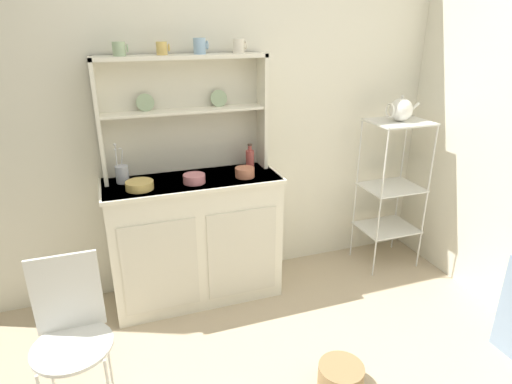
{
  "coord_description": "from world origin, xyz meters",
  "views": [
    {
      "loc": [
        -0.75,
        -1.24,
        1.82
      ],
      "look_at": [
        0.08,
        1.12,
        0.83
      ],
      "focal_mm": 30.36,
      "sensor_mm": 36.0,
      "label": 1
    }
  ],
  "objects_px": {
    "wire_chair": "(71,327)",
    "porcelain_teapot": "(401,110)",
    "bakers_rack": "(392,179)",
    "cup_sage_0": "(119,49)",
    "jam_bottle": "(250,158)",
    "hutch_cabinet": "(195,238)",
    "bowl_mixing_large": "(140,185)",
    "utensil_jar": "(122,174)",
    "hutch_shelf_unit": "(183,106)",
    "floor_basket": "(341,376)"
  },
  "relations": [
    {
      "from": "floor_basket",
      "to": "porcelain_teapot",
      "type": "height_order",
      "value": "porcelain_teapot"
    },
    {
      "from": "bakers_rack",
      "to": "cup_sage_0",
      "type": "distance_m",
      "value": 2.12
    },
    {
      "from": "floor_basket",
      "to": "bakers_rack",
      "type": "bearing_deg",
      "value": 46.56
    },
    {
      "from": "wire_chair",
      "to": "utensil_jar",
      "type": "relative_size",
      "value": 3.36
    },
    {
      "from": "hutch_shelf_unit",
      "to": "wire_chair",
      "type": "bearing_deg",
      "value": -127.73
    },
    {
      "from": "hutch_shelf_unit",
      "to": "utensil_jar",
      "type": "height_order",
      "value": "hutch_shelf_unit"
    },
    {
      "from": "wire_chair",
      "to": "jam_bottle",
      "type": "height_order",
      "value": "jam_bottle"
    },
    {
      "from": "wire_chair",
      "to": "hutch_cabinet",
      "type": "bearing_deg",
      "value": 54.27
    },
    {
      "from": "jam_bottle",
      "to": "porcelain_teapot",
      "type": "bearing_deg",
      "value": -6.51
    },
    {
      "from": "utensil_jar",
      "to": "cup_sage_0",
      "type": "bearing_deg",
      "value": 32.69
    },
    {
      "from": "bakers_rack",
      "to": "utensil_jar",
      "type": "height_order",
      "value": "bakers_rack"
    },
    {
      "from": "cup_sage_0",
      "to": "jam_bottle",
      "type": "relative_size",
      "value": 0.51
    },
    {
      "from": "cup_sage_0",
      "to": "porcelain_teapot",
      "type": "distance_m",
      "value": 1.93
    },
    {
      "from": "cup_sage_0",
      "to": "bowl_mixing_large",
      "type": "xyz_separation_m",
      "value": [
        0.02,
        -0.2,
        -0.77
      ]
    },
    {
      "from": "jam_bottle",
      "to": "porcelain_teapot",
      "type": "height_order",
      "value": "porcelain_teapot"
    },
    {
      "from": "jam_bottle",
      "to": "floor_basket",
      "type": "bearing_deg",
      "value": -84.38
    },
    {
      "from": "floor_basket",
      "to": "jam_bottle",
      "type": "relative_size",
      "value": 1.41
    },
    {
      "from": "jam_bottle",
      "to": "hutch_cabinet",
      "type": "bearing_deg",
      "value": -168.47
    },
    {
      "from": "bakers_rack",
      "to": "utensil_jar",
      "type": "distance_m",
      "value": 1.96
    },
    {
      "from": "cup_sage_0",
      "to": "jam_bottle",
      "type": "height_order",
      "value": "cup_sage_0"
    },
    {
      "from": "hutch_shelf_unit",
      "to": "jam_bottle",
      "type": "bearing_deg",
      "value": -10.6
    },
    {
      "from": "bowl_mixing_large",
      "to": "porcelain_teapot",
      "type": "distance_m",
      "value": 1.88
    },
    {
      "from": "floor_basket",
      "to": "hutch_cabinet",
      "type": "bearing_deg",
      "value": 116.5
    },
    {
      "from": "floor_basket",
      "to": "utensil_jar",
      "type": "relative_size",
      "value": 0.96
    },
    {
      "from": "wire_chair",
      "to": "porcelain_teapot",
      "type": "xyz_separation_m",
      "value": [
        2.27,
        0.76,
        0.72
      ]
    },
    {
      "from": "hutch_cabinet",
      "to": "utensil_jar",
      "type": "xyz_separation_m",
      "value": [
        -0.42,
        0.08,
        0.49
      ]
    },
    {
      "from": "hutch_cabinet",
      "to": "jam_bottle",
      "type": "distance_m",
      "value": 0.66
    },
    {
      "from": "wire_chair",
      "to": "bowl_mixing_large",
      "type": "xyz_separation_m",
      "value": [
        0.41,
        0.73,
        0.39
      ]
    },
    {
      "from": "cup_sage_0",
      "to": "porcelain_teapot",
      "type": "height_order",
      "value": "cup_sage_0"
    },
    {
      "from": "jam_bottle",
      "to": "bowl_mixing_large",
      "type": "bearing_deg",
      "value": -168.09
    },
    {
      "from": "wire_chair",
      "to": "utensil_jar",
      "type": "bearing_deg",
      "value": 77.09
    },
    {
      "from": "bakers_rack",
      "to": "cup_sage_0",
      "type": "relative_size",
      "value": 13.14
    },
    {
      "from": "cup_sage_0",
      "to": "hutch_cabinet",
      "type": "bearing_deg",
      "value": -19.0
    },
    {
      "from": "hutch_cabinet",
      "to": "jam_bottle",
      "type": "xyz_separation_m",
      "value": [
        0.42,
        0.09,
        0.5
      ]
    },
    {
      "from": "hutch_cabinet",
      "to": "utensil_jar",
      "type": "bearing_deg",
      "value": 169.52
    },
    {
      "from": "jam_bottle",
      "to": "porcelain_teapot",
      "type": "relative_size",
      "value": 0.68
    },
    {
      "from": "hutch_shelf_unit",
      "to": "floor_basket",
      "type": "height_order",
      "value": "hutch_shelf_unit"
    },
    {
      "from": "bowl_mixing_large",
      "to": "utensil_jar",
      "type": "distance_m",
      "value": 0.18
    },
    {
      "from": "hutch_shelf_unit",
      "to": "porcelain_teapot",
      "type": "xyz_separation_m",
      "value": [
        1.52,
        -0.2,
        -0.08
      ]
    },
    {
      "from": "bakers_rack",
      "to": "porcelain_teapot",
      "type": "relative_size",
      "value": 4.53
    },
    {
      "from": "hutch_shelf_unit",
      "to": "hutch_cabinet",
      "type": "bearing_deg",
      "value": -90.0
    },
    {
      "from": "wire_chair",
      "to": "floor_basket",
      "type": "relative_size",
      "value": 3.49
    },
    {
      "from": "hutch_cabinet",
      "to": "floor_basket",
      "type": "distance_m",
      "value": 1.27
    },
    {
      "from": "jam_bottle",
      "to": "utensil_jar",
      "type": "relative_size",
      "value": 0.68
    },
    {
      "from": "hutch_cabinet",
      "to": "utensil_jar",
      "type": "relative_size",
      "value": 4.51
    },
    {
      "from": "wire_chair",
      "to": "jam_bottle",
      "type": "bearing_deg",
      "value": 44.45
    },
    {
      "from": "hutch_cabinet",
      "to": "cup_sage_0",
      "type": "relative_size",
      "value": 13.02
    },
    {
      "from": "floor_basket",
      "to": "jam_bottle",
      "type": "height_order",
      "value": "jam_bottle"
    },
    {
      "from": "bowl_mixing_large",
      "to": "utensil_jar",
      "type": "bearing_deg",
      "value": 120.6
    },
    {
      "from": "hutch_cabinet",
      "to": "bakers_rack",
      "type": "distance_m",
      "value": 1.54
    }
  ]
}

